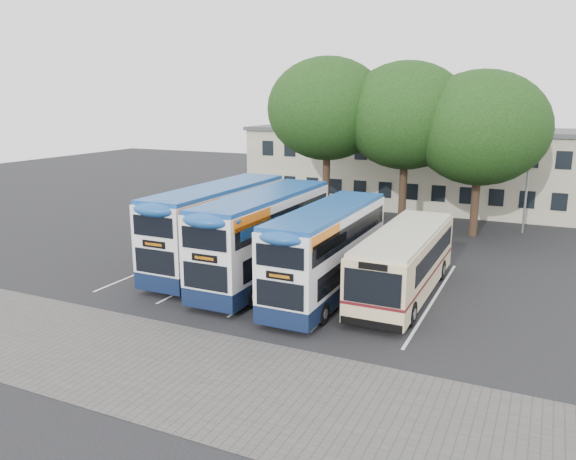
# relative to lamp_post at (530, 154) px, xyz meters

# --- Properties ---
(ground) EXTENTS (120.00, 120.00, 0.00)m
(ground) POSITION_rel_lamp_post_xyz_m (-6.00, -19.97, -5.08)
(ground) COLOR black
(ground) RESTS_ON ground
(paving_strip) EXTENTS (40.00, 6.00, 0.01)m
(paving_strip) POSITION_rel_lamp_post_xyz_m (-8.00, -24.97, -5.08)
(paving_strip) COLOR #595654
(paving_strip) RESTS_ON ground
(bay_lines) EXTENTS (14.12, 11.00, 0.01)m
(bay_lines) POSITION_rel_lamp_post_xyz_m (-9.75, -14.97, -5.08)
(bay_lines) COLOR silver
(bay_lines) RESTS_ON ground
(depot_building) EXTENTS (32.40, 8.40, 6.20)m
(depot_building) POSITION_rel_lamp_post_xyz_m (-6.00, 7.02, -1.93)
(depot_building) COLOR #AEA28C
(depot_building) RESTS_ON ground
(lamp_post) EXTENTS (0.25, 1.05, 9.06)m
(lamp_post) POSITION_rel_lamp_post_xyz_m (0.00, 0.00, 0.00)
(lamp_post) COLOR gray
(lamp_post) RESTS_ON ground
(tree_left) EXTENTS (7.95, 7.95, 11.19)m
(tree_left) POSITION_rel_lamp_post_xyz_m (-12.50, -2.91, 2.71)
(tree_left) COLOR black
(tree_left) RESTS_ON ground
(tree_mid) EXTENTS (8.02, 8.02, 10.82)m
(tree_mid) POSITION_rel_lamp_post_xyz_m (-7.38, -2.23, 2.31)
(tree_mid) COLOR black
(tree_mid) RESTS_ON ground
(tree_right) EXTENTS (8.18, 8.18, 10.21)m
(tree_right) POSITION_rel_lamp_post_xyz_m (-2.82, -2.17, 1.63)
(tree_right) COLOR black
(tree_right) RESTS_ON ground
(bus_dd_left) EXTENTS (2.46, 10.16, 4.23)m
(bus_dd_left) POSITION_rel_lamp_post_xyz_m (-13.61, -14.88, -2.75)
(bus_dd_left) COLOR #101C3B
(bus_dd_left) RESTS_ON ground
(bus_dd_mid) EXTENTS (2.44, 10.08, 4.20)m
(bus_dd_mid) POSITION_rel_lamp_post_xyz_m (-10.53, -15.73, -2.77)
(bus_dd_mid) COLOR #101C3B
(bus_dd_mid) RESTS_ON ground
(bus_dd_right) EXTENTS (2.29, 9.45, 3.94)m
(bus_dd_right) POSITION_rel_lamp_post_xyz_m (-7.11, -16.42, -2.92)
(bus_dd_right) COLOR #101C3B
(bus_dd_right) RESTS_ON ground
(bus_single) EXTENTS (2.48, 9.74, 2.90)m
(bus_single) POSITION_rel_lamp_post_xyz_m (-4.10, -14.82, -3.44)
(bus_single) COLOR beige
(bus_single) RESTS_ON ground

